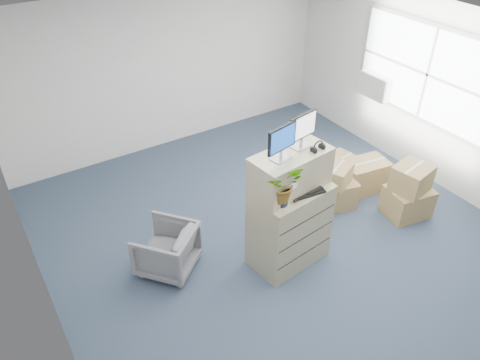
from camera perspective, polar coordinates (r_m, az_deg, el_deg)
name	(u,v)px	position (r m, az deg, el deg)	size (l,w,h in m)	color
ground	(288,247)	(6.57, 5.85, -8.17)	(7.00, 7.00, 0.00)	#242E42
wall_back	(169,69)	(8.39, -8.62, 13.21)	(6.00, 0.02, 2.80)	beige
wall_right	(454,104)	(7.77, 24.63, 8.47)	(0.02, 7.00, 2.80)	beige
window	(429,74)	(7.86, 22.04, 11.86)	(0.07, 2.72, 1.52)	gray
ac_unit	(376,86)	(8.49, 16.24, 10.99)	(0.24, 0.60, 0.40)	silver
filing_cabinet_lower	(289,226)	(6.03, 6.04, -5.54)	(0.98, 0.60, 1.14)	tan
filing_cabinet_upper	(290,171)	(5.57, 6.16, 1.12)	(0.98, 0.49, 0.49)	tan
monitor_left	(282,141)	(5.20, 5.14, 4.77)	(0.43, 0.20, 0.42)	#99999E
monitor_right	(303,129)	(5.46, 7.64, 6.22)	(0.43, 0.21, 0.43)	#99999E
headphones	(318,147)	(5.51, 9.49, 4.01)	(0.17, 0.17, 0.02)	black
keyboard	(303,192)	(5.63, 7.64, -1.50)	(0.53, 0.22, 0.03)	black
mouse	(315,181)	(5.82, 9.19, -0.18)	(0.10, 0.06, 0.03)	silver
water_bottle	(295,173)	(5.71, 6.77, 0.85)	(0.08, 0.08, 0.29)	gray
phone_dock	(288,185)	(5.66, 5.93, -0.63)	(0.08, 0.07, 0.16)	silver
external_drive	(305,171)	(5.96, 7.88, 1.08)	(0.23, 0.18, 0.07)	black
tissue_box	(305,168)	(5.86, 7.90, 1.46)	(0.28, 0.14, 0.10)	#4595ED
potted_plant	(282,187)	(5.27, 5.10, -0.86)	(0.49, 0.53, 0.45)	#B2CCA4
office_chair	(166,247)	(6.10, -8.96, -8.10)	(0.68, 0.64, 0.70)	#57575B
cardboard_boxes	(367,183)	(7.45, 15.23, -0.40)	(1.50, 1.85, 0.84)	olive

